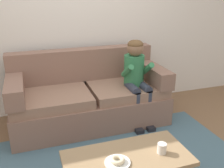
{
  "coord_description": "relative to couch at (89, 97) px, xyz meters",
  "views": [
    {
      "loc": [
        -0.77,
        -2.21,
        1.7
      ],
      "look_at": [
        0.14,
        0.45,
        0.65
      ],
      "focal_mm": 41.13,
      "sensor_mm": 36.0,
      "label": 1
    }
  ],
  "objects": [
    {
      "name": "donut",
      "position": [
        -0.12,
        -1.46,
        0.07
      ],
      "size": [
        0.16,
        0.16,
        0.04
      ],
      "primitive_type": "torus",
      "rotation": [
        0.0,
        0.0,
        0.46
      ],
      "color": "beige",
      "rests_on": "plate"
    },
    {
      "name": "mug",
      "position": [
        0.29,
        -1.45,
        0.09
      ],
      "size": [
        0.08,
        0.08,
        0.09
      ],
      "primitive_type": "cylinder",
      "color": "silver",
      "rests_on": "coffee_table"
    },
    {
      "name": "person_child",
      "position": [
        0.59,
        -0.21,
        0.33
      ],
      "size": [
        0.34,
        0.58,
        1.1
      ],
      "color": "#337A4C",
      "rests_on": "ground"
    },
    {
      "name": "plate",
      "position": [
        -0.12,
        -1.46,
        0.05
      ],
      "size": [
        0.21,
        0.21,
        0.01
      ],
      "primitive_type": "cylinder",
      "color": "white",
      "rests_on": "coffee_table"
    },
    {
      "name": "couch",
      "position": [
        0.0,
        0.0,
        0.0
      ],
      "size": [
        1.98,
        0.9,
        0.93
      ],
      "color": "#846051",
      "rests_on": "ground"
    },
    {
      "name": "toy_controller",
      "position": [
        -0.36,
        -0.76,
        -0.32
      ],
      "size": [
        0.23,
        0.09,
        0.05
      ],
      "rotation": [
        0.0,
        0.0,
        0.28
      ],
      "color": "red",
      "rests_on": "ground"
    },
    {
      "name": "coffee_table",
      "position": [
        -0.01,
        -1.4,
        0.0
      ],
      "size": [
        1.06,
        0.53,
        0.38
      ],
      "color": "#937551",
      "rests_on": "ground"
    },
    {
      "name": "ground",
      "position": [
        0.06,
        -0.85,
        -0.34
      ],
      "size": [
        10.0,
        10.0,
        0.0
      ],
      "primitive_type": "plane",
      "color": "brown"
    },
    {
      "name": "wall_back",
      "position": [
        0.06,
        0.55,
        1.06
      ],
      "size": [
        8.0,
        0.1,
        2.8
      ],
      "primitive_type": "cube",
      "color": "silver",
      "rests_on": "ground"
    }
  ]
}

